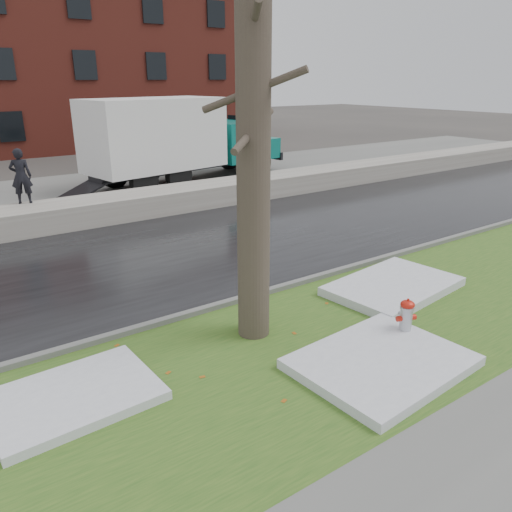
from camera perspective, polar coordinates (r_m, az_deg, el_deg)
ground at (r=9.58m, az=2.97°, el=-7.04°), size 120.00×120.00×0.00m
verge at (r=8.74m, az=8.07°, el=-9.89°), size 60.00×4.50×0.04m
road at (r=13.13m, az=-9.16°, el=0.35°), size 60.00×7.00×0.03m
parking_lot at (r=20.86m, az=-19.64°, el=6.67°), size 60.00×9.00×0.03m
curb at (r=10.27m, az=-0.46°, el=-4.65°), size 60.00×0.15×0.14m
snowbank at (r=16.77m, az=-15.63°, el=5.40°), size 60.00×1.60×0.75m
brick_building at (r=37.44m, az=-25.21°, el=19.00°), size 26.00×12.00×10.00m
bg_tree_right at (r=37.39m, az=-0.27°, el=18.18°), size 1.40×1.62×6.50m
fire_hydrant at (r=9.00m, az=16.77°, el=-6.70°), size 0.37×0.34×0.74m
tree at (r=7.93m, az=-0.30°, el=13.66°), size 1.27×1.43×6.81m
box_truck at (r=21.80m, az=-8.98°, el=13.08°), size 10.83×4.06×3.57m
worker at (r=16.47m, az=-25.29°, el=8.26°), size 0.69×0.55×1.64m
snow_patch_near at (r=8.19m, az=14.16°, el=-11.69°), size 2.73×2.17×0.16m
snow_patch_far at (r=7.67m, az=-20.02°, el=-14.83°), size 2.27×1.69×0.14m
snow_patch_side at (r=11.01m, az=15.43°, el=-3.35°), size 3.00×2.12×0.18m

